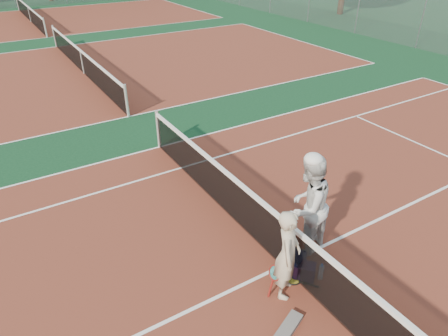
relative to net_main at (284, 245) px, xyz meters
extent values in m
plane|color=#0E341B|center=(0.00, 0.00, -0.51)|extent=(130.00, 130.00, 0.00)
cube|color=maroon|center=(0.00, 0.00, -0.51)|extent=(23.77, 10.97, 0.01)
cube|color=maroon|center=(0.00, 13.50, -0.51)|extent=(23.77, 10.97, 0.01)
cube|color=maroon|center=(0.00, 27.00, -0.51)|extent=(23.77, 10.97, 0.01)
imported|color=#C1B296|center=(-0.35, -0.47, 0.31)|extent=(0.69, 0.71, 1.64)
imported|color=silver|center=(0.62, 0.18, 0.49)|extent=(1.14, 0.99, 2.00)
cube|color=black|center=(0.11, -0.17, -0.34)|extent=(0.50, 0.43, 0.33)
cube|color=#24102C|center=(0.15, -0.41, -0.36)|extent=(0.42, 0.43, 0.29)
cube|color=#635D59|center=(-0.89, -1.15, -0.46)|extent=(0.87, 0.52, 0.09)
cylinder|color=#C6E3FB|center=(0.37, -0.58, -0.36)|extent=(0.09, 0.09, 0.30)
camera|label=1|loc=(-3.69, -3.98, 4.70)|focal=32.00mm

